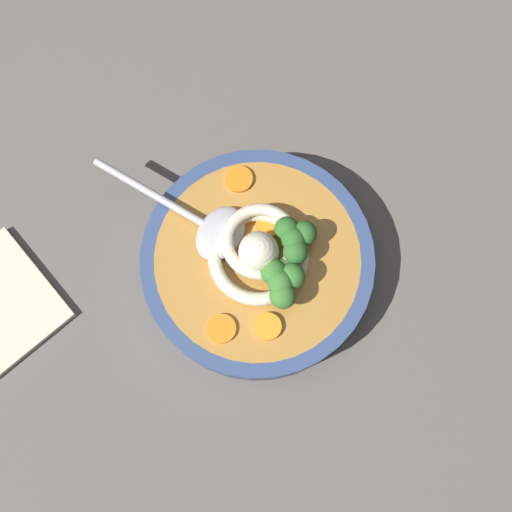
{
  "coord_description": "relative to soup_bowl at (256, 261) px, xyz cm",
  "views": [
    {
      "loc": [
        -12.68,
        8.63,
        67.43
      ],
      "look_at": [
        0.28,
        0.91,
        8.98
      ],
      "focal_mm": 42.65,
      "sensor_mm": 36.0,
      "label": 1
    }
  ],
  "objects": [
    {
      "name": "soup_spoon",
      "position": [
        4.84,
        2.6,
        3.05
      ],
      "size": [
        16.76,
        11.15,
        1.6
      ],
      "rotation": [
        0.0,
        0.0,
        0.49
      ],
      "color": "#B7B7BC",
      "rests_on": "soup_bowl"
    },
    {
      "name": "soup_bowl",
      "position": [
        0.0,
        0.0,
        0.0
      ],
      "size": [
        23.46,
        23.46,
        4.65
      ],
      "color": "#334775",
      "rests_on": "table_slab"
    },
    {
      "name": "broccoli_floret_near_spoon",
      "position": [
        -3.97,
        -0.52,
        4.72
      ],
      "size": [
        4.98,
        4.29,
        3.94
      ],
      "color": "#7A9E60",
      "rests_on": "soup_bowl"
    },
    {
      "name": "carrot_slice_right",
      "position": [
        -6.66,
        2.65,
        2.54
      ],
      "size": [
        2.65,
        2.65,
        0.59
      ],
      "primitive_type": "cylinder",
      "color": "orange",
      "rests_on": "soup_bowl"
    },
    {
      "name": "carrot_slice_rear",
      "position": [
        2.12,
        -2.95,
        2.59
      ],
      "size": [
        2.89,
        2.89,
        0.69
      ],
      "primitive_type": "cylinder",
      "color": "orange",
      "rests_on": "soup_bowl"
    },
    {
      "name": "broccoli_floret_far",
      "position": [
        -0.95,
        -3.8,
        4.65
      ],
      "size": [
        4.84,
        4.16,
        3.83
      ],
      "color": "#7A9E60",
      "rests_on": "soup_bowl"
    },
    {
      "name": "carrot_slice_left",
      "position": [
        7.84,
        -2.64,
        2.46
      ],
      "size": [
        2.85,
        2.85,
        0.42
      ],
      "primitive_type": "cylinder",
      "color": "orange",
      "rests_on": "soup_bowl"
    },
    {
      "name": "carrot_slice_extra_b",
      "position": [
        -4.54,
        6.56,
        2.46
      ],
      "size": [
        2.83,
        2.83,
        0.42
      ],
      "primitive_type": "cylinder",
      "color": "orange",
      "rests_on": "soup_bowl"
    },
    {
      "name": "noodle_pile",
      "position": [
        0.19,
        -0.23,
        3.63
      ],
      "size": [
        11.02,
        10.81,
        4.43
      ],
      "color": "beige",
      "rests_on": "soup_bowl"
    },
    {
      "name": "table_slab",
      "position": [
        -0.28,
        -0.91,
        -4.57
      ],
      "size": [
        115.85,
        115.85,
        4.33
      ],
      "primitive_type": "cube",
      "color": "#5B5651",
      "rests_on": "ground"
    }
  ]
}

